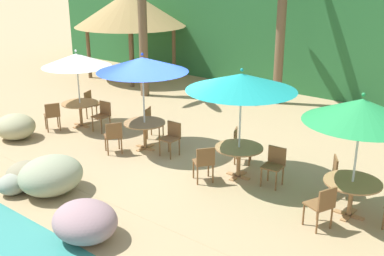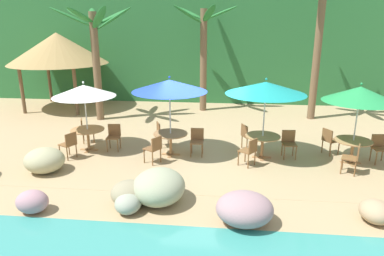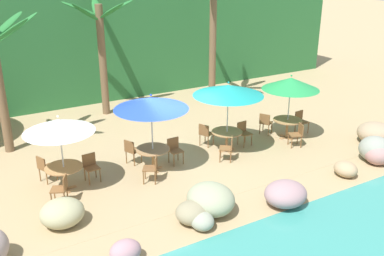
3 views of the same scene
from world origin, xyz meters
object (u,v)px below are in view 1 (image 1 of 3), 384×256
dining_table_white (80,107)px  chair_teal_seaward (275,163)px  umbrella_green (362,111)px  palm_tree_second (282,10)px  chair_white_inland (91,102)px  chair_blue_inland (152,120)px  chair_green_left (322,204)px  chair_white_left (52,114)px  chair_green_inland (340,173)px  umbrella_blue (142,65)px  chair_blue_seaward (172,136)px  dining_table_green (352,187)px  umbrella_teal (241,82)px  palapa_hut (130,9)px  chair_teal_left (204,161)px  dining_table_teal (239,152)px  umbrella_white (76,60)px  chair_white_seaward (103,114)px  chair_blue_left (114,135)px  chair_teal_inland (240,143)px  palm_tree_nearest (142,4)px  dining_table_blue (145,127)px

dining_table_white → chair_teal_seaward: 6.60m
umbrella_green → palm_tree_second: size_ratio=0.51×
chair_white_inland → umbrella_green: umbrella_green is taller
chair_blue_inland → chair_green_left: size_ratio=1.00×
chair_white_left → chair_green_inland: bearing=8.7°
umbrella_blue → chair_blue_seaward: (0.85, 0.11, -1.77)m
chair_blue_seaward → dining_table_green: size_ratio=0.79×
umbrella_blue → umbrella_teal: 2.93m
chair_green_inland → palapa_hut: bearing=155.3°
chair_teal_left → chair_green_left: 2.90m
umbrella_teal → umbrella_green: size_ratio=1.03×
chair_blue_seaward → palm_tree_second: 6.61m
dining_table_white → chair_white_inland: (-0.40, 0.75, -0.10)m
chair_blue_seaward → dining_table_teal: size_ratio=0.79×
chair_teal_left → umbrella_green: 3.58m
umbrella_blue → umbrella_white: bearing=177.3°
chair_blue_seaward → umbrella_green: bearing=-2.5°
chair_blue_inland → chair_white_seaward: bearing=-163.8°
umbrella_green → chair_blue_seaward: bearing=177.5°
dining_table_teal → palm_tree_second: bearing=111.2°
dining_table_white → chair_blue_left: bearing=-20.3°
umbrella_white → chair_teal_inland: (5.30, 0.65, -1.52)m
palm_tree_second → chair_teal_inland: bearing=-70.4°
umbrella_white → chair_white_seaward: umbrella_white is taller
palapa_hut → chair_teal_inland: bearing=-29.8°
palm_tree_nearest → chair_teal_seaward: bearing=-26.3°
chair_blue_seaward → palapa_hut: (-7.30, 5.80, 2.41)m
chair_blue_inland → dining_table_green: bearing=-7.9°
chair_white_seaward → chair_white_left: size_ratio=1.00×
chair_white_inland → dining_table_blue: 3.35m
umbrella_green → chair_green_inland: umbrella_green is taller
chair_white_left → chair_teal_left: same height
chair_teal_seaward → palapa_hut: bearing=150.9°
dining_table_blue → chair_teal_seaward: (3.77, 0.20, -0.10)m
chair_blue_inland → palm_tree_nearest: bearing=136.4°
chair_teal_inland → umbrella_green: bearing=-15.8°
chair_teal_left → chair_green_left: same height
dining_table_white → chair_blue_left: chair_blue_left is taller
umbrella_teal → palm_tree_second: 6.58m
chair_teal_seaward → palapa_hut: size_ratio=0.18×
chair_blue_left → chair_green_left: 5.76m
chair_green_left → chair_blue_inland: bearing=164.0°
dining_table_white → umbrella_blue: bearing=-2.7°
umbrella_white → chair_blue_seaward: bearing=-0.4°
chair_teal_seaward → chair_teal_left: (-1.28, -0.88, 0.00)m
palm_tree_nearest → chair_white_seaward: bearing=-63.5°
chair_teal_left → chair_green_inland: size_ratio=1.00×
chair_blue_seaward → dining_table_blue: bearing=-172.8°
umbrella_blue → umbrella_green: 5.62m
palm_tree_second → palapa_hut: palm_tree_second is taller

